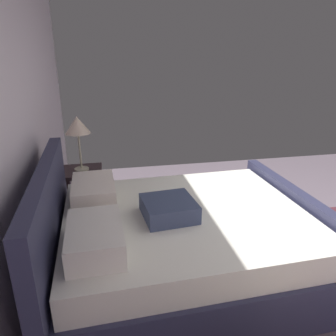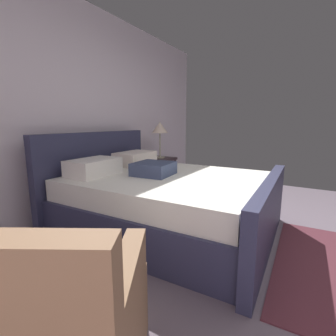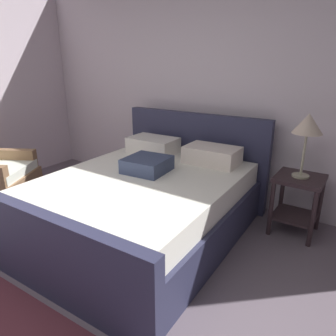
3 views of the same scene
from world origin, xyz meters
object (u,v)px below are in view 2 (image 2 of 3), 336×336
at_px(bed, 164,199).
at_px(nightstand_right, 160,169).
at_px(table_lamp_right, 160,129).
at_px(armchair, 49,334).

relative_size(bed, nightstand_right, 3.79).
relative_size(table_lamp_right, armchair, 0.62).
distance_m(nightstand_right, armchair, 3.33).
distance_m(nightstand_right, table_lamp_right, 0.69).
bearing_deg(table_lamp_right, bed, -145.51).
height_order(bed, table_lamp_right, table_lamp_right).
height_order(nightstand_right, armchair, armchair).
bearing_deg(nightstand_right, armchair, -154.86).
bearing_deg(bed, nightstand_right, 34.49).
distance_m(bed, armchair, 1.87).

